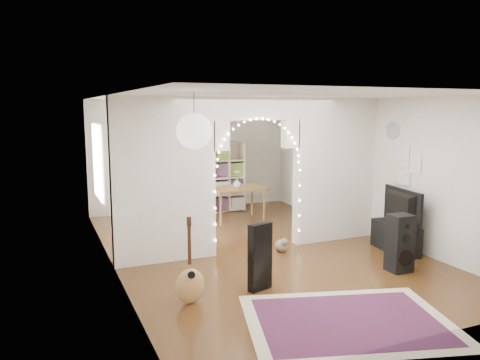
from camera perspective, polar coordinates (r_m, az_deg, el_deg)
name	(u,v)px	position (r m, az deg, el deg)	size (l,w,h in m)	color
floor	(256,249)	(8.52, 1.92, -8.36)	(7.50, 7.50, 0.00)	black
ceiling	(256,97)	(8.15, 2.02, 10.11)	(5.00, 7.50, 0.02)	white
wall_back	(191,155)	(11.70, -5.94, 3.02)	(5.00, 0.02, 2.70)	silver
wall_front	(412,221)	(5.15, 20.21, -4.73)	(5.00, 0.02, 2.70)	silver
wall_left	(110,184)	(7.51, -15.52, -0.42)	(0.02, 7.50, 2.70)	silver
wall_right	(371,168)	(9.56, 15.64, 1.47)	(0.02, 7.50, 2.70)	silver
divider_wall	(256,170)	(8.22, 1.97, 1.18)	(5.00, 0.20, 2.70)	silver
fairy_lights	(259,164)	(8.09, 2.37, 1.95)	(1.64, 0.04, 1.60)	#FFEABF
window	(98,162)	(9.27, -16.94, 2.13)	(0.04, 1.20, 1.40)	white
wall_clock	(393,131)	(9.03, 18.14, 5.74)	(0.31, 0.31, 0.03)	white
picture_frames	(407,166)	(8.78, 19.68, 1.66)	(0.02, 0.50, 0.70)	white
paper_lantern	(194,131)	(5.21, -5.60, 5.92)	(0.40, 0.40, 0.40)	white
ceiling_fan	(216,113)	(9.99, -2.97, 8.12)	(1.10, 1.10, 0.30)	#C28A40
area_rug	(348,321)	(5.92, 13.08, -16.41)	(2.40, 1.80, 0.02)	maroon
guitar_case	(260,257)	(6.54, 2.45, -9.35)	(0.36, 0.12, 0.95)	black
acoustic_guitar	(190,272)	(6.14, -6.14, -11.10)	(0.41, 0.23, 0.97)	#B77949
tabby_cat	(282,245)	(8.33, 5.09, -7.94)	(0.22, 0.44, 0.29)	brown
floor_speaker	(400,243)	(7.68, 18.91, -7.30)	(0.36, 0.32, 0.90)	black
media_console	(395,237)	(8.74, 18.43, -6.66)	(0.40, 1.00, 0.50)	black
tv	(397,206)	(8.62, 18.60, -3.07)	(1.07, 0.14, 0.62)	black
bookcase	(211,178)	(11.24, -3.54, 0.23)	(1.66, 0.42, 1.70)	tan
dining_table	(237,190)	(10.49, -0.36, -1.28)	(1.20, 0.80, 0.76)	brown
flower_vase	(237,183)	(10.46, -0.36, -0.37)	(0.18, 0.18, 0.19)	white
dining_chair_left	(181,234)	(8.60, -7.18, -6.49)	(0.54, 0.56, 0.51)	#484124
dining_chair_right	(309,224)	(9.37, 8.37, -5.36)	(0.51, 0.53, 0.48)	#484124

